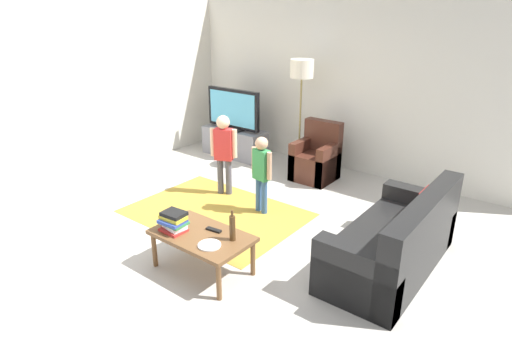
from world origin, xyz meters
TOP-DOWN VIEW (x-y plane):
  - ground at (0.00, 0.00)m, footprint 7.80×7.80m
  - wall_back at (0.00, 3.00)m, footprint 6.00×0.12m
  - wall_left at (-3.00, 0.00)m, footprint 0.12×6.00m
  - area_rug at (-0.50, 0.39)m, footprint 2.20×1.60m
  - tv_stand at (-1.81, 2.30)m, footprint 1.20×0.44m
  - tv at (-1.81, 2.28)m, footprint 1.10×0.28m
  - couch at (1.84, 0.57)m, footprint 0.80×1.80m
  - armchair at (-0.10, 2.26)m, footprint 0.60×0.60m
  - floor_lamp at (-0.55, 2.45)m, footprint 0.36×0.36m
  - child_near_tv at (-0.83, 0.93)m, footprint 0.36×0.23m
  - child_center at (-0.06, 0.78)m, footprint 0.34×0.17m
  - coffee_table at (0.29, -0.65)m, footprint 1.00×0.60m
  - book_stack at (0.02, -0.77)m, footprint 0.28×0.23m
  - bottle at (0.61, -0.55)m, footprint 0.06×0.06m
  - tv_remote at (0.34, -0.53)m, footprint 0.17×0.07m
  - plate at (0.51, -0.77)m, footprint 0.22×0.22m

SIDE VIEW (x-z plane):
  - ground at x=0.00m, z-range 0.00..0.00m
  - area_rug at x=-0.50m, z-range 0.00..0.01m
  - tv_stand at x=-1.81m, z-range -0.01..0.49m
  - couch at x=1.84m, z-range -0.14..0.72m
  - armchair at x=-0.10m, z-range -0.15..0.75m
  - coffee_table at x=0.29m, z-range 0.16..0.58m
  - plate at x=0.51m, z-range 0.42..0.44m
  - tv_remote at x=0.34m, z-range 0.42..0.44m
  - book_stack at x=0.02m, z-range 0.42..0.62m
  - bottle at x=0.61m, z-range 0.40..0.71m
  - child_center at x=-0.06m, z-range 0.10..1.13m
  - child_near_tv at x=-0.83m, z-range 0.12..1.27m
  - tv at x=-1.81m, z-range 0.49..1.20m
  - wall_back at x=0.00m, z-range 0.00..2.70m
  - wall_left at x=-3.00m, z-range 0.00..2.70m
  - floor_lamp at x=-0.55m, z-range 0.65..2.43m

